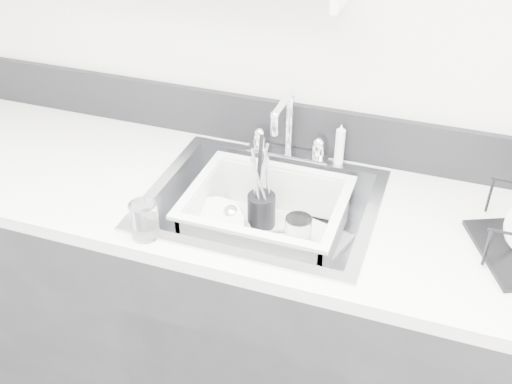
% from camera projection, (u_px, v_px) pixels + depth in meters
% --- Properties ---
extents(room_shell, '(3.50, 3.00, 2.60)m').
position_uv_depth(room_shell, '(16.00, 27.00, 0.63)').
color(room_shell, silver).
rests_on(room_shell, ground).
extents(counter_run, '(3.20, 0.62, 0.92)m').
position_uv_depth(counter_run, '(261.00, 315.00, 1.95)').
color(counter_run, black).
rests_on(counter_run, ground).
extents(backsplash, '(3.20, 0.02, 0.16)m').
position_uv_depth(backsplash, '(293.00, 127.00, 1.87)').
color(backsplash, black).
rests_on(backsplash, counter_run).
extents(sink, '(0.64, 0.52, 0.20)m').
position_uv_depth(sink, '(262.00, 225.00, 1.74)').
color(sink, silver).
rests_on(sink, counter_run).
extents(faucet, '(0.26, 0.18, 0.23)m').
position_uv_depth(faucet, '(288.00, 140.00, 1.84)').
color(faucet, silver).
rests_on(faucet, counter_run).
extents(side_sprayer, '(0.03, 0.03, 0.14)m').
position_uv_depth(side_sprayer, '(340.00, 145.00, 1.80)').
color(side_sprayer, silver).
rests_on(side_sprayer, counter_run).
extents(wash_tub, '(0.53, 0.48, 0.17)m').
position_uv_depth(wash_tub, '(266.00, 219.00, 1.74)').
color(wash_tub, silver).
rests_on(wash_tub, sink).
extents(plate_stack, '(0.24, 0.24, 0.10)m').
position_uv_depth(plate_stack, '(214.00, 233.00, 1.76)').
color(plate_stack, white).
rests_on(plate_stack, wash_tub).
extents(utensil_cup, '(0.09, 0.09, 0.29)m').
position_uv_depth(utensil_cup, '(261.00, 208.00, 1.81)').
color(utensil_cup, black).
rests_on(utensil_cup, wash_tub).
extents(ladle, '(0.25, 0.26, 0.08)m').
position_uv_depth(ladle, '(240.00, 233.00, 1.74)').
color(ladle, silver).
rests_on(ladle, wash_tub).
extents(tumbler_in_tub, '(0.08, 0.08, 0.11)m').
position_uv_depth(tumbler_in_tub, '(298.00, 234.00, 1.72)').
color(tumbler_in_tub, white).
rests_on(tumbler_in_tub, wash_tub).
extents(tumbler_counter, '(0.07, 0.07, 0.10)m').
position_uv_depth(tumbler_counter, '(144.00, 220.00, 1.53)').
color(tumbler_counter, white).
rests_on(tumbler_counter, counter_run).
extents(bowl_small, '(0.13, 0.13, 0.03)m').
position_uv_depth(bowl_small, '(275.00, 255.00, 1.70)').
color(bowl_small, white).
rests_on(bowl_small, wash_tub).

